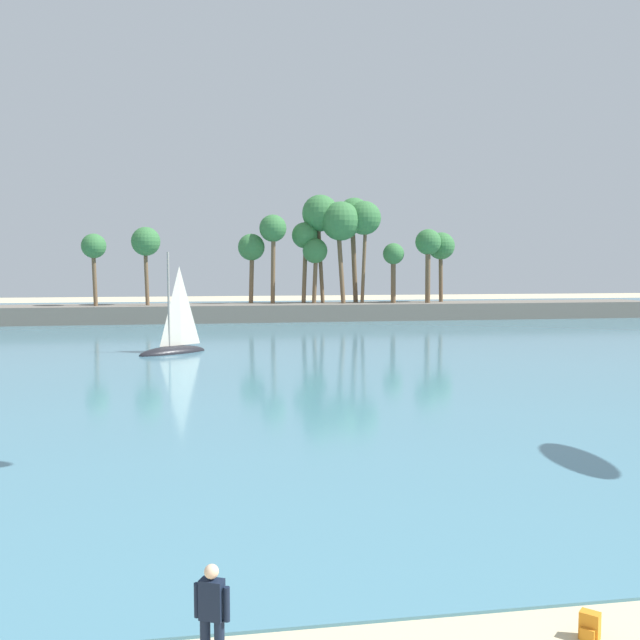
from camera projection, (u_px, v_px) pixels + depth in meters
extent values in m
cube|color=teal|center=(226.00, 332.00, 62.18)|extent=(220.00, 102.76, 0.06)
cube|color=slate|center=(222.00, 313.00, 73.30)|extent=(93.55, 6.00, 1.80)
cylinder|color=brown|center=(146.00, 273.00, 71.29)|extent=(0.56, 0.70, 6.40)
sphere|color=#38753D|center=(146.00, 241.00, 71.04)|extent=(2.88, 2.88, 2.88)
cylinder|color=brown|center=(315.00, 277.00, 74.98)|extent=(0.64, 0.73, 5.54)
sphere|color=#38753D|center=(315.00, 251.00, 74.76)|extent=(2.63, 2.63, 2.63)
cylinder|color=brown|center=(341.00, 262.00, 74.90)|extent=(0.97, 0.97, 8.64)
sphere|color=#38753D|center=(341.00, 221.00, 74.56)|extent=(4.10, 4.10, 4.10)
cylinder|color=brown|center=(305.00, 269.00, 75.50)|extent=(0.75, 0.73, 7.18)
sphere|color=#38753D|center=(305.00, 235.00, 75.22)|extent=(2.74, 2.74, 2.74)
cylinder|color=brown|center=(320.00, 258.00, 75.67)|extent=(0.90, 0.73, 9.51)
sphere|color=#38753D|center=(320.00, 213.00, 75.30)|extent=(3.87, 3.87, 3.87)
cylinder|color=brown|center=(428.00, 272.00, 75.63)|extent=(0.68, 0.92, 6.49)
sphere|color=#38753D|center=(428.00, 242.00, 75.37)|extent=(2.72, 2.72, 2.72)
cylinder|color=brown|center=(252.00, 275.00, 74.88)|extent=(0.61, 0.74, 5.92)
sphere|color=#38753D|center=(251.00, 247.00, 74.65)|extent=(2.80, 2.80, 2.80)
cylinder|color=brown|center=(393.00, 278.00, 75.66)|extent=(0.52, 0.64, 5.23)
sphere|color=#38753D|center=(393.00, 254.00, 75.46)|extent=(2.25, 2.25, 2.25)
cylinder|color=brown|center=(441.00, 274.00, 77.80)|extent=(0.63, 0.66, 6.12)
sphere|color=#38753D|center=(441.00, 246.00, 77.56)|extent=(2.96, 2.96, 2.96)
cylinder|color=brown|center=(364.00, 261.00, 75.51)|extent=(0.65, 0.70, 8.99)
sphere|color=#38753D|center=(364.00, 218.00, 75.15)|extent=(3.57, 3.57, 3.57)
cylinder|color=brown|center=(354.00, 258.00, 76.45)|extent=(1.05, 0.99, 9.50)
sphere|color=#38753D|center=(354.00, 214.00, 76.08)|extent=(3.44, 3.44, 3.44)
cylinder|color=brown|center=(94.00, 276.00, 70.01)|extent=(0.52, 0.44, 5.91)
sphere|color=#38753D|center=(94.00, 246.00, 69.78)|extent=(2.41, 2.41, 2.41)
cylinder|color=brown|center=(273.00, 266.00, 74.28)|extent=(0.54, 0.81, 7.85)
sphere|color=#38753D|center=(273.00, 228.00, 73.97)|extent=(2.83, 2.83, 2.83)
cube|color=#141E33|center=(212.00, 599.00, 10.16)|extent=(0.39, 0.33, 0.58)
sphere|color=beige|center=(211.00, 572.00, 10.12)|extent=(0.21, 0.21, 0.21)
cylinder|color=#141E33|center=(227.00, 604.00, 10.10)|extent=(0.09, 0.09, 0.50)
cylinder|color=#141E33|center=(197.00, 600.00, 10.22)|extent=(0.09, 0.09, 0.50)
cube|color=orange|center=(590.00, 625.00, 11.26)|extent=(0.35, 0.35, 0.44)
cube|color=orange|center=(587.00, 635.00, 11.16)|extent=(0.21, 0.21, 0.20)
ellipsoid|color=black|center=(173.00, 353.00, 46.94)|extent=(4.91, 3.99, 0.99)
cylinder|color=gray|center=(169.00, 299.00, 46.49)|extent=(0.15, 0.15, 6.16)
pyramid|color=silver|center=(180.00, 306.00, 47.10)|extent=(1.92, 1.37, 5.24)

